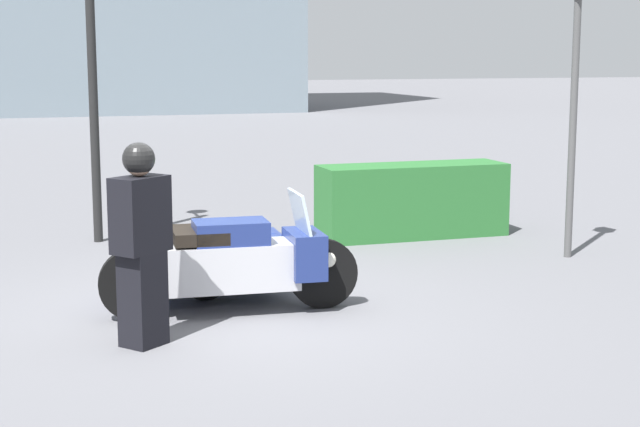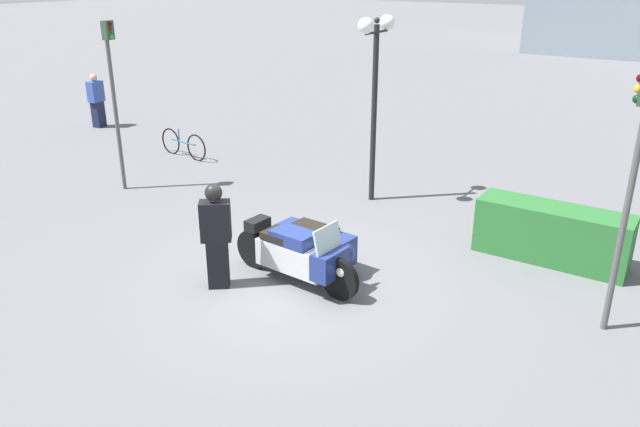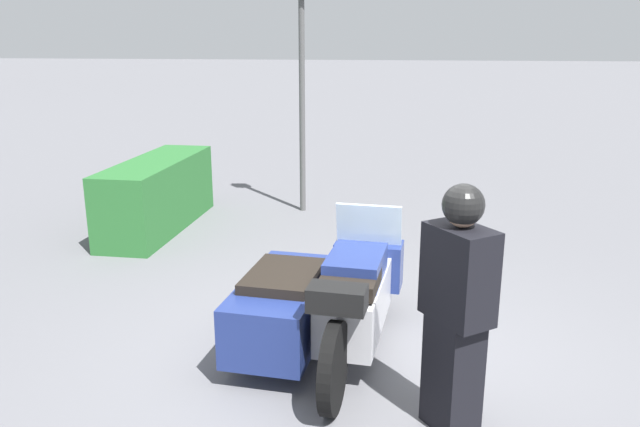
% 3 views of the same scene
% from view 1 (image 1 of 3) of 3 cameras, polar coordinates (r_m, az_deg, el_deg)
% --- Properties ---
extents(ground_plane, '(160.00, 160.00, 0.00)m').
position_cam_1_polar(ground_plane, '(9.51, -6.01, -5.92)').
color(ground_plane, slate).
extents(police_motorcycle, '(2.51, 1.38, 1.17)m').
position_cam_1_polar(police_motorcycle, '(9.77, -5.31, -2.61)').
color(police_motorcycle, black).
rests_on(police_motorcycle, ground).
extents(officer_rider, '(0.56, 0.52, 1.76)m').
position_cam_1_polar(officer_rider, '(8.45, -10.37, -1.50)').
color(officer_rider, black).
rests_on(officer_rider, ground).
extents(hedge_bush_curbside, '(2.59, 0.76, 1.00)m').
position_cam_1_polar(hedge_bush_curbside, '(13.47, 5.38, 0.76)').
color(hedge_bush_curbside, '#28662D').
rests_on(hedge_bush_curbside, ground).
extents(twin_lamp_post, '(0.32, 1.23, 3.94)m').
position_cam_1_polar(twin_lamp_post, '(13.22, -13.22, 11.08)').
color(twin_lamp_post, black).
rests_on(twin_lamp_post, ground).
extents(traffic_light_near, '(0.22, 0.28, 3.65)m').
position_cam_1_polar(traffic_light_near, '(12.25, 14.54, 8.49)').
color(traffic_light_near, '#4C4C4C').
rests_on(traffic_light_near, ground).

